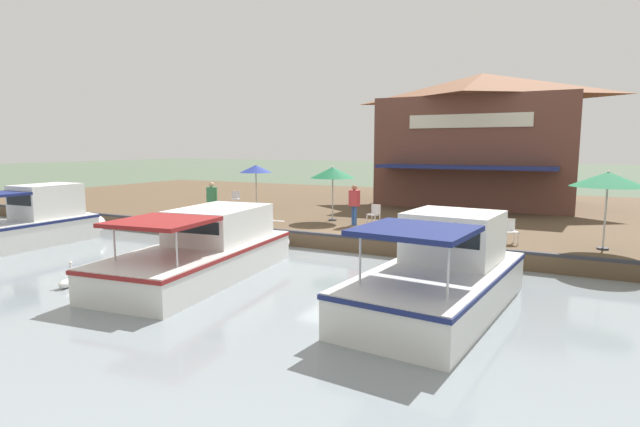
{
  "coord_description": "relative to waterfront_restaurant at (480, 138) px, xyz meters",
  "views": [
    {
      "loc": [
        16.41,
        7.62,
        3.94
      ],
      "look_at": [
        -1.0,
        -1.35,
        1.3
      ],
      "focal_mm": 28.0,
      "sensor_mm": 36.0,
      "label": 1
    }
  ],
  "objects": [
    {
      "name": "ground_plane",
      "position": [
        13.91,
        -2.49,
        -4.4
      ],
      "size": [
        220.0,
        220.0,
        0.0
      ],
      "primitive_type": "plane",
      "color": "#4C5B47"
    },
    {
      "name": "quay_deck",
      "position": [
        2.91,
        -2.49,
        -4.1
      ],
      "size": [
        22.0,
        56.0,
        0.6
      ],
      "primitive_type": "cube",
      "color": "brown",
      "rests_on": "ground"
    },
    {
      "name": "quay_edge_fender",
      "position": [
        13.81,
        -2.49,
        -3.75
      ],
      "size": [
        0.2,
        50.4,
        0.1
      ],
      "primitive_type": "cube",
      "color": "#2D2D33",
      "rests_on": "quay_deck"
    },
    {
      "name": "waterfront_restaurant",
      "position": [
        0.0,
        0.0,
        0.0
      ],
      "size": [
        9.3,
        10.86,
        7.49
      ],
      "color": "brown",
      "rests_on": "quay_deck"
    },
    {
      "name": "patio_umbrella_mid_patio_left",
      "position": [
        11.87,
        6.03,
        -1.51
      ],
      "size": [
        2.27,
        2.27,
        2.58
      ],
      "color": "#B7B7B7",
      "rests_on": "quay_deck"
    },
    {
      "name": "patio_umbrella_far_corner",
      "position": [
        10.12,
        -4.63,
        -1.63
      ],
      "size": [
        2.04,
        2.04,
        2.46
      ],
      "color": "#B7B7B7",
      "rests_on": "quay_deck"
    },
    {
      "name": "patio_umbrella_back_row",
      "position": [
        7.93,
        -10.3,
        -1.67
      ],
      "size": [
        1.77,
        1.77,
        2.39
      ],
      "color": "#B7B7B7",
      "rests_on": "quay_deck"
    },
    {
      "name": "cafe_chair_back_row_seat",
      "position": [
        12.42,
        -8.55,
        -3.32
      ],
      "size": [
        0.47,
        0.47,
        0.85
      ],
      "color": "white",
      "rests_on": "quay_deck"
    },
    {
      "name": "cafe_chair_beside_entrance",
      "position": [
        7.82,
        -11.78,
        -3.32
      ],
      "size": [
        0.59,
        0.59,
        0.85
      ],
      "color": "white",
      "rests_on": "quay_deck"
    },
    {
      "name": "cafe_chair_far_corner_seat",
      "position": [
        12.24,
        3.19,
        -3.32
      ],
      "size": [
        0.59,
        0.59,
        0.85
      ],
      "color": "white",
      "rests_on": "quay_deck"
    },
    {
      "name": "cafe_chair_mid_patio",
      "position": [
        10.3,
        0.37,
        -3.32
      ],
      "size": [
        0.59,
        0.59,
        0.85
      ],
      "color": "white",
      "rests_on": "quay_deck"
    },
    {
      "name": "cafe_chair_under_first_umbrella",
      "position": [
        10.26,
        -2.55,
        -3.32
      ],
      "size": [
        0.51,
        0.51,
        0.85
      ],
      "color": "white",
      "rests_on": "quay_deck"
    },
    {
      "name": "person_mid_patio",
      "position": [
        12.51,
        -9.58,
        -2.7
      ],
      "size": [
        0.49,
        0.49,
        1.74
      ],
      "color": "orange",
      "rests_on": "quay_deck"
    },
    {
      "name": "person_at_quay_edge",
      "position": [
        10.98,
        -3.19,
        -2.71
      ],
      "size": [
        0.49,
        0.49,
        1.73
      ],
      "color": "#2D5193",
      "rests_on": "quay_deck"
    },
    {
      "name": "motorboat_distant_upstream",
      "position": [
        17.87,
        -13.81,
        -3.47
      ],
      "size": [
        5.94,
        2.24,
        2.35
      ],
      "color": "white",
      "rests_on": "river_water"
    },
    {
      "name": "motorboat_outer_channel",
      "position": [
        18.18,
        2.43,
        -3.56
      ],
      "size": [
        7.47,
        3.31,
        2.24
      ],
      "color": "silver",
      "rests_on": "river_water"
    },
    {
      "name": "motorboat_second_along",
      "position": [
        18.32,
        -4.76,
        -3.59
      ],
      "size": [
        8.34,
        3.61,
        1.96
      ],
      "color": "silver",
      "rests_on": "river_water"
    },
    {
      "name": "mooring_post",
      "position": [
        13.56,
        -9.41,
        -3.38
      ],
      "size": [
        0.22,
        0.22,
        0.82
      ],
      "color": "#473323",
      "rests_on": "quay_deck"
    },
    {
      "name": "swan",
      "position": [
        21.65,
        -7.19,
        -4.17
      ],
      "size": [
        0.62,
        0.44,
        0.69
      ],
      "color": "white",
      "rests_on": "river_water"
    },
    {
      "name": "tree_behind_restaurant",
      "position": [
        -2.88,
        -1.51,
        0.18
      ],
      "size": [
        3.64,
        3.47,
        5.83
      ],
      "color": "brown",
      "rests_on": "quay_deck"
    }
  ]
}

